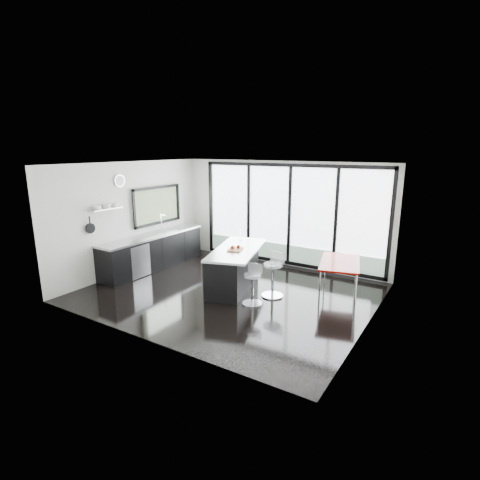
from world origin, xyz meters
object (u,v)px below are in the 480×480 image
Objects in this scene: bar_stool_near at (252,289)px; bar_stool_far at (273,280)px; island at (234,267)px; red_table at (339,278)px.

bar_stool_near is 0.62m from bar_stool_far.
island is 1.16m from bar_stool_near.
island is 1.07m from bar_stool_far.
island is at bearing -177.36° from bar_stool_far.
red_table is at bearing 18.37° from island.
bar_stool_near is 1.97m from red_table.
bar_stool_far is at bearing -6.02° from island.
bar_stool_near is 0.46× the size of red_table.
bar_stool_near is at bearing -132.54° from red_table.
red_table reaches higher than bar_stool_near.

